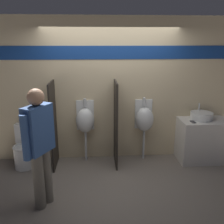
% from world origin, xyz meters
% --- Properties ---
extents(ground_plane, '(16.00, 16.00, 0.00)m').
position_xyz_m(ground_plane, '(0.00, 0.00, 0.00)').
color(ground_plane, '#70665B').
extents(display_wall, '(4.57, 0.07, 2.70)m').
position_xyz_m(display_wall, '(0.00, 0.60, 1.36)').
color(display_wall, beige).
rests_on(display_wall, ground_plane).
extents(sink_counter, '(0.93, 0.56, 0.82)m').
position_xyz_m(sink_counter, '(1.77, 0.29, 0.41)').
color(sink_counter, silver).
rests_on(sink_counter, ground_plane).
extents(sink_basin, '(0.42, 0.42, 0.28)m').
position_xyz_m(sink_basin, '(1.72, 0.35, 0.89)').
color(sink_basin, silver).
rests_on(sink_basin, sink_counter).
extents(cell_phone, '(0.07, 0.14, 0.01)m').
position_xyz_m(cell_phone, '(1.49, 0.18, 0.83)').
color(cell_phone, '#232328').
rests_on(cell_phone, sink_counter).
extents(divider_near_counter, '(0.03, 0.60, 1.58)m').
position_xyz_m(divider_near_counter, '(-1.05, 0.27, 0.79)').
color(divider_near_counter, '#28231E').
rests_on(divider_near_counter, ground_plane).
extents(divider_mid, '(0.03, 0.60, 1.58)m').
position_xyz_m(divider_mid, '(0.08, 0.27, 0.79)').
color(divider_mid, '#28231E').
rests_on(divider_mid, ground_plane).
extents(urinal_near_counter, '(0.35, 0.28, 1.22)m').
position_xyz_m(urinal_near_counter, '(-0.49, 0.44, 0.82)').
color(urinal_near_counter, silver).
rests_on(urinal_near_counter, ground_plane).
extents(urinal_far, '(0.35, 0.28, 1.22)m').
position_xyz_m(urinal_far, '(0.64, 0.44, 0.82)').
color(urinal_far, silver).
rests_on(urinal_far, ground_plane).
extents(toilet, '(0.37, 0.52, 0.92)m').
position_xyz_m(toilet, '(-1.62, 0.29, 0.33)').
color(toilet, silver).
rests_on(toilet, ground_plane).
extents(person_in_vest, '(0.37, 0.53, 1.68)m').
position_xyz_m(person_in_vest, '(-1.05, -0.90, 0.93)').
color(person_in_vest, '#666056').
rests_on(person_in_vest, ground_plane).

